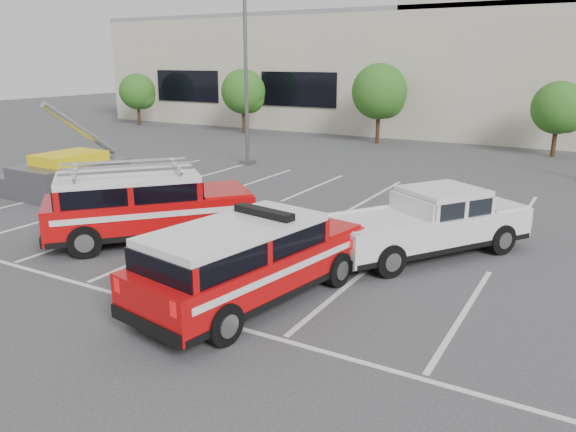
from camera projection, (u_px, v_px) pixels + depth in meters
name	position (u px, v px, depth m)	size (l,w,h in m)	color
ground	(247.00, 267.00, 14.20)	(120.00, 120.00, 0.00)	#39393B
stall_markings	(325.00, 223.00, 17.96)	(23.00, 15.00, 0.01)	silver
convention_building	(500.00, 64.00, 39.45)	(60.00, 16.99, 13.20)	beige
tree_far_left	(139.00, 93.00, 43.86)	(2.77, 2.77, 3.99)	#3F2B19
tree_left	(245.00, 93.00, 39.00)	(3.07, 3.07, 4.42)	#3F2B19
tree_mid_left	(381.00, 93.00, 34.14)	(3.37, 3.37, 4.85)	#3F2B19
tree_mid_right	(560.00, 110.00, 29.50)	(2.77, 2.77, 3.99)	#3F2B19
light_pole_left	(246.00, 57.00, 26.65)	(0.90, 0.60, 10.24)	#59595E
fire_chief_suv	(250.00, 266.00, 12.00)	(3.00, 5.91, 1.99)	#B2080A
white_pickup	(427.00, 229.00, 15.00)	(4.83, 5.89, 1.77)	silver
ladder_suv	(146.00, 210.00, 16.12)	(5.45, 5.74, 2.24)	#B2080A
utility_rig	(67.00, 175.00, 21.80)	(3.63, 4.29, 3.61)	#59595E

